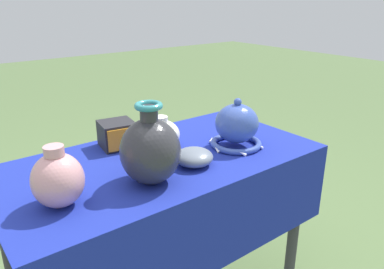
# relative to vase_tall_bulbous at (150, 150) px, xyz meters

# --- Properties ---
(display_table) EXTENTS (1.10, 0.57, 0.71)m
(display_table) POSITION_rel_vase_tall_bulbous_xyz_m (0.12, 0.12, -0.20)
(display_table) COLOR #38383D
(display_table) RESTS_ON ground_plane
(vase_tall_bulbous) EXTENTS (0.18, 0.18, 0.24)m
(vase_tall_bulbous) POSITION_rel_vase_tall_bulbous_xyz_m (0.00, 0.00, 0.00)
(vase_tall_bulbous) COLOR #2D2D33
(vase_tall_bulbous) RESTS_ON display_table
(vase_dome_bell) EXTENTS (0.20, 0.19, 0.18)m
(vase_dome_bell) POSITION_rel_vase_tall_bulbous_xyz_m (0.40, 0.05, -0.03)
(vase_dome_bell) COLOR #3851A8
(vase_dome_bell) RESTS_ON display_table
(mosaic_tile_box) EXTENTS (0.14, 0.14, 0.09)m
(mosaic_tile_box) POSITION_rel_vase_tall_bulbous_xyz_m (0.05, 0.31, -0.06)
(mosaic_tile_box) COLOR #232328
(mosaic_tile_box) RESTS_ON display_table
(jar_round_ivory) EXTENTS (0.14, 0.14, 0.12)m
(jar_round_ivory) POSITION_rel_vase_tall_bulbous_xyz_m (0.16, 0.20, -0.05)
(jar_round_ivory) COLOR white
(jar_round_ivory) RESTS_ON display_table
(bowl_shallow_slate) EXTENTS (0.13, 0.13, 0.06)m
(bowl_shallow_slate) POSITION_rel_vase_tall_bulbous_xyz_m (0.17, 0.02, -0.08)
(bowl_shallow_slate) COLOR slate
(bowl_shallow_slate) RESTS_ON display_table
(jar_round_rose) EXTENTS (0.14, 0.14, 0.17)m
(jar_round_rose) POSITION_rel_vase_tall_bulbous_xyz_m (-0.26, 0.03, -0.03)
(jar_round_rose) COLOR #D19399
(jar_round_rose) RESTS_ON display_table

